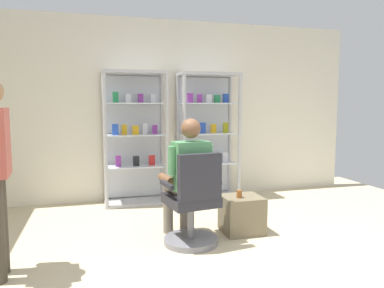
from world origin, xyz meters
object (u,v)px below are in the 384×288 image
Objects in this scene: display_cabinet_right at (207,135)px; storage_crate at (242,214)px; seated_shopkeeper at (187,174)px; tea_glass at (239,194)px; display_cabinet_left at (135,137)px; office_chair at (193,207)px.

storage_crate is at bearing -93.66° from display_cabinet_right.
tea_glass is (0.60, 0.02, -0.26)m from seated_shopkeeper.
display_cabinet_left is 1.97m from tea_glass.
tea_glass is at bearing 17.11° from office_chair.
display_cabinet_left is 1.95m from office_chair.
display_cabinet_left is 1.00× the size of display_cabinet_right.
storage_crate is at bearing 42.05° from tea_glass.
display_cabinet_right is at bearing -0.05° from display_cabinet_left.
office_chair is 0.74× the size of seated_shopkeeper.
tea_glass is at bearing 1.54° from seated_shopkeeper.
display_cabinet_right reaches higher than seated_shopkeeper.
seated_shopkeeper is at bearing -174.42° from storage_crate.
seated_shopkeeper is at bearing -78.35° from display_cabinet_left.
storage_crate is (-0.10, -1.60, -0.76)m from display_cabinet_right.
tea_glass is (0.58, 0.18, 0.06)m from office_chair.
display_cabinet_left reaches higher than office_chair.
display_cabinet_left reaches higher than tea_glass.
seated_shopkeeper is at bearing -114.45° from display_cabinet_right.
display_cabinet_right is at bearing 68.15° from office_chair.
office_chair is at bearing -160.31° from storage_crate.
tea_glass reaches higher than storage_crate.
display_cabinet_left is 1.10m from display_cabinet_right.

